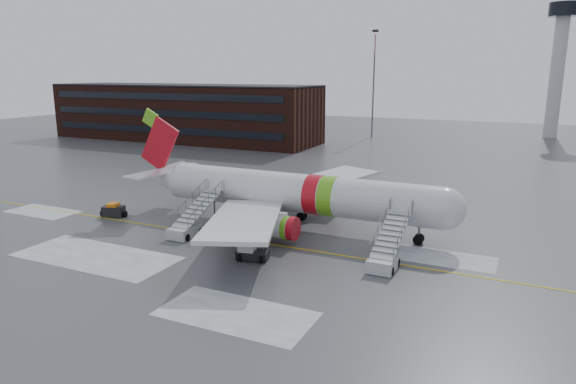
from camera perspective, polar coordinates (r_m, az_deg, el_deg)
The scene contains 9 objects.
ground at distance 49.72m, azimuth -7.37°, elevation -4.51°, with size 260.00×260.00×0.00m, color #494C4F.
airliner at distance 50.59m, azimuth -0.00°, elevation -0.07°, with size 35.03×32.97×11.18m.
airstair_fwd at distance 41.54m, azimuth 10.86°, elevation -6.70°, with size 2.05×7.70×3.48m.
airstair_aft at distance 49.34m, azimuth -10.86°, elevation -3.49°, with size 2.05×7.70×3.48m.
pushback_tug at distance 42.46m, azimuth -4.17°, elevation -6.64°, with size 2.83×2.36×1.48m.
baggage_tractor at distance 57.61m, azimuth -18.81°, elevation -2.00°, with size 2.97×1.90×1.46m.
terminal_building at distance 118.59m, azimuth -11.58°, elevation 8.69°, with size 62.00×16.11×12.30m.
control_tower at distance 134.84m, azimuth 27.89°, elevation 13.33°, with size 6.40×6.40×30.00m.
light_mast_far_n at distance 122.49m, azimuth 9.51°, elevation 12.49°, with size 1.20×1.20×24.25m.
Camera 1 is at (25.82, -39.73, 15.07)m, focal length 32.00 mm.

